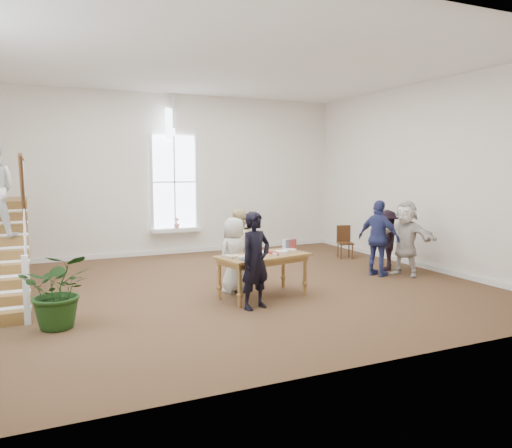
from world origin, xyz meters
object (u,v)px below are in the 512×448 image
police_officer (256,260)px  elderly_woman (234,255)px  woman_cluster_a (379,238)px  woman_cluster_b (387,240)px  woman_cluster_c (405,238)px  person_yellow (238,247)px  library_table (263,259)px  side_chair (344,240)px  floor_plant (59,290)px

police_officer → elderly_woman: 1.26m
woman_cluster_a → woman_cluster_b: bearing=-75.0°
police_officer → woman_cluster_c: woman_cluster_c is taller
elderly_woman → person_yellow: (0.30, 0.50, 0.06)m
library_table → woman_cluster_c: 3.81m
woman_cluster_b → woman_cluster_a: bearing=-20.8°
woman_cluster_b → side_chair: woman_cluster_b is taller
woman_cluster_a → woman_cluster_b: (0.59, 0.45, -0.14)m
person_yellow → woman_cluster_b: person_yellow is taller
floor_plant → woman_cluster_a: bearing=8.2°
woman_cluster_a → side_chair: bearing=-37.6°
police_officer → person_yellow: size_ratio=1.06×
library_table → person_yellow: person_yellow is taller
woman_cluster_c → police_officer: bearing=-97.9°
floor_plant → side_chair: bearing=23.5°
person_yellow → woman_cluster_b: 3.83m
person_yellow → woman_cluster_a: 3.27m
library_table → police_officer: bearing=-136.2°
woman_cluster_a → woman_cluster_c: woman_cluster_a is taller
police_officer → woman_cluster_a: bearing=0.9°
police_officer → woman_cluster_b: size_ratio=1.17×
library_table → woman_cluster_b: (3.78, 1.06, -0.01)m
side_chair → woman_cluster_b: bearing=-73.2°
woman_cluster_a → floor_plant: 6.88m
elderly_woman → woman_cluster_c: 4.13m
person_yellow → side_chair: bearing=168.1°
library_table → woman_cluster_b: bearing=3.7°
woman_cluster_a → floor_plant: (-6.81, -0.99, -0.28)m
library_table → floor_plant: floor_plant is taller
person_yellow → library_table: bearing=56.1°
library_table → woman_cluster_b: woman_cluster_b is taller
police_officer → person_yellow: bearing=59.0°
floor_plant → side_chair: (7.42, 3.22, -0.10)m
woman_cluster_a → side_chair: (0.61, 2.23, -0.38)m
woman_cluster_a → woman_cluster_b: 0.76m
police_officer → floor_plant: police_officer is taller
woman_cluster_a → woman_cluster_c: size_ratio=1.01×
police_officer → side_chair: size_ratio=1.92×
library_table → woman_cluster_a: woman_cluster_a is taller
library_table → elderly_woman: bearing=108.0°
library_table → woman_cluster_c: woman_cluster_c is taller
woman_cluster_c → floor_plant: (-7.40, -0.79, -0.27)m
library_table → elderly_woman: elderly_woman is taller
woman_cluster_c → elderly_woman: bearing=-114.6°
library_table → elderly_woman: (-0.34, 0.60, 0.01)m
elderly_woman → woman_cluster_c: size_ratio=0.86×
floor_plant → elderly_woman: bearing=16.6°
library_table → floor_plant: bearing=174.1°
police_officer → person_yellow: police_officer is taller
woman_cluster_b → floor_plant: bearing=-47.1°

